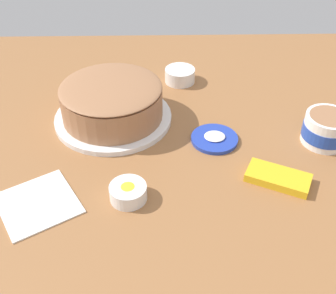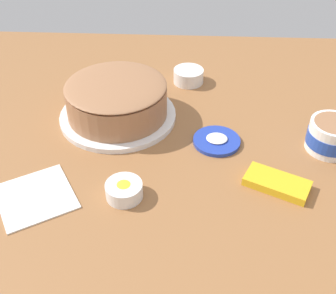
# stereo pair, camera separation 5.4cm
# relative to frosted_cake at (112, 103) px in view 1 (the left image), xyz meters

# --- Properties ---
(ground_plane) EXTENTS (1.54, 1.54, 0.00)m
(ground_plane) POSITION_rel_frosted_cake_xyz_m (0.22, -0.25, -0.05)
(ground_plane) COLOR #936038
(frosted_cake) EXTENTS (0.30, 0.30, 0.11)m
(frosted_cake) POSITION_rel_frosted_cake_xyz_m (0.00, 0.00, 0.00)
(frosted_cake) COLOR white
(frosted_cake) RESTS_ON ground_plane
(frosting_tub) EXTENTS (0.11, 0.11, 0.08)m
(frosting_tub) POSITION_rel_frosted_cake_xyz_m (0.52, -0.10, -0.01)
(frosting_tub) COLOR white
(frosting_tub) RESTS_ON ground_plane
(frosting_tub_lid) EXTENTS (0.12, 0.12, 0.02)m
(frosting_tub_lid) POSITION_rel_frosted_cake_xyz_m (0.26, -0.09, -0.05)
(frosting_tub_lid) COLOR #233DAD
(frosting_tub_lid) RESTS_ON ground_plane
(sprinkle_bowl_yellow) EXTENTS (0.08, 0.08, 0.04)m
(sprinkle_bowl_yellow) POSITION_rel_frosted_cake_xyz_m (0.05, -0.29, -0.03)
(sprinkle_bowl_yellow) COLOR white
(sprinkle_bowl_yellow) RESTS_ON ground_plane
(sprinkle_bowl_green) EXTENTS (0.09, 0.09, 0.04)m
(sprinkle_bowl_green) POSITION_rel_frosted_cake_xyz_m (0.18, 0.20, -0.03)
(sprinkle_bowl_green) COLOR white
(sprinkle_bowl_green) RESTS_ON ground_plane
(candy_box_lower) EXTENTS (0.15, 0.12, 0.02)m
(candy_box_lower) POSITION_rel_frosted_cake_xyz_m (0.38, -0.24, -0.04)
(candy_box_lower) COLOR yellow
(candy_box_lower) RESTS_ON ground_plane
(paper_napkin) EXTENTS (0.21, 0.21, 0.01)m
(paper_napkin) POSITION_rel_frosted_cake_xyz_m (-0.13, -0.30, -0.05)
(paper_napkin) COLOR white
(paper_napkin) RESTS_ON ground_plane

